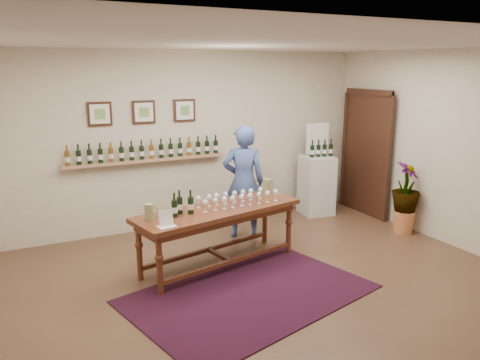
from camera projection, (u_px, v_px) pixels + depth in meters
name	position (u px, v px, depth m)	size (l,w,h in m)	color
ground	(269.00, 282.00, 5.69)	(6.00, 6.00, 0.00)	#4E3622
room_shell	(324.00, 153.00, 7.95)	(6.00, 6.00, 6.00)	beige
rug	(249.00, 294.00, 5.37)	(2.66, 1.78, 0.01)	#400B13
tasting_table	(219.00, 217.00, 6.00)	(2.32, 1.15, 0.79)	#401B10
table_glasses	(234.00, 199.00, 6.09)	(1.20, 0.28, 0.17)	white
table_bottles	(181.00, 203.00, 5.68)	(0.26, 0.15, 0.28)	black
pitcher_left	(149.00, 212.00, 5.47)	(0.13, 0.13, 0.20)	olive
pitcher_right	(267.00, 187.00, 6.62)	(0.14, 0.14, 0.21)	olive
menu_card	(166.00, 218.00, 5.27)	(0.20, 0.15, 0.18)	silver
display_pedestal	(316.00, 185.00, 8.24)	(0.52, 0.52, 1.03)	silver
pedestal_bottles	(322.00, 148.00, 8.06)	(0.30, 0.08, 0.30)	black
info_sign	(317.00, 138.00, 8.18)	(0.43, 0.02, 0.59)	silver
potted_plant	(405.00, 198.00, 7.24)	(0.72, 0.72, 0.98)	#CB7443
person	(243.00, 182.00, 7.02)	(0.63, 0.41, 1.72)	#3C518E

